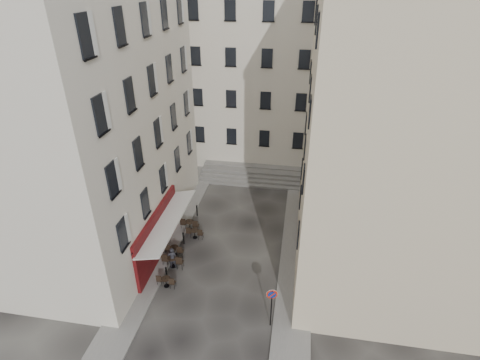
% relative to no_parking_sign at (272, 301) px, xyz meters
% --- Properties ---
extents(ground, '(90.00, 90.00, 0.00)m').
position_rel_no_parking_sign_xyz_m(ground, '(-3.36, 3.37, -1.81)').
color(ground, black).
rests_on(ground, ground).
extents(sidewalk_left, '(2.00, 22.00, 0.12)m').
position_rel_no_parking_sign_xyz_m(sidewalk_left, '(-7.86, 7.37, -1.75)').
color(sidewalk_left, slate).
rests_on(sidewalk_left, ground).
extents(sidewalk_right, '(2.00, 18.00, 0.12)m').
position_rel_no_parking_sign_xyz_m(sidewalk_right, '(1.14, 6.37, -1.75)').
color(sidewalk_right, slate).
rests_on(sidewalk_right, ground).
extents(building_left, '(12.20, 16.20, 20.60)m').
position_rel_no_parking_sign_xyz_m(building_left, '(-13.86, 6.37, 8.50)').
color(building_left, beige).
rests_on(building_left, ground).
extents(building_right, '(12.20, 14.20, 18.60)m').
position_rel_no_parking_sign_xyz_m(building_right, '(7.14, 6.87, 7.50)').
color(building_right, beige).
rests_on(building_right, ground).
extents(building_back, '(18.20, 10.20, 18.60)m').
position_rel_no_parking_sign_xyz_m(building_back, '(-4.36, 22.37, 7.50)').
color(building_back, beige).
rests_on(building_back, ground).
extents(cafe_storefront, '(1.74, 7.30, 3.50)m').
position_rel_no_parking_sign_xyz_m(cafe_storefront, '(-7.68, 4.37, 0.07)').
color(cafe_storefront, '#42090D').
rests_on(cafe_storefront, ground).
extents(stone_steps, '(9.00, 3.15, 0.80)m').
position_rel_no_parking_sign_xyz_m(stone_steps, '(-3.36, 15.94, -1.41)').
color(stone_steps, slate).
rests_on(stone_steps, ground).
extents(bollard_near, '(0.12, 0.12, 0.98)m').
position_rel_no_parking_sign_xyz_m(bollard_near, '(-6.61, 2.37, -1.28)').
color(bollard_near, black).
rests_on(bollard_near, ground).
extents(bollard_mid, '(0.12, 0.12, 0.98)m').
position_rel_no_parking_sign_xyz_m(bollard_mid, '(-6.61, 5.87, -1.28)').
color(bollard_mid, black).
rests_on(bollard_mid, ground).
extents(bollard_far, '(0.12, 0.12, 0.98)m').
position_rel_no_parking_sign_xyz_m(bollard_far, '(-6.61, 9.37, -1.28)').
color(bollard_far, black).
rests_on(bollard_far, ground).
extents(no_parking_sign, '(0.58, 0.16, 2.55)m').
position_rel_no_parking_sign_xyz_m(no_parking_sign, '(0.00, 0.00, 0.00)').
color(no_parking_sign, black).
rests_on(no_parking_sign, ground).
extents(bistro_table_a, '(1.16, 0.54, 0.82)m').
position_rel_no_parking_sign_xyz_m(bistro_table_a, '(-6.43, 1.80, -1.39)').
color(bistro_table_a, black).
rests_on(bistro_table_a, ground).
extents(bistro_table_b, '(1.39, 0.65, 0.98)m').
position_rel_no_parking_sign_xyz_m(bistro_table_b, '(-6.59, 3.51, -1.31)').
color(bistro_table_b, black).
rests_on(bistro_table_b, ground).
extents(bistro_table_c, '(1.25, 0.59, 0.88)m').
position_rel_no_parking_sign_xyz_m(bistro_table_c, '(-6.84, 4.60, -1.36)').
color(bistro_table_c, black).
rests_on(bistro_table_c, ground).
extents(bistro_table_d, '(1.22, 0.57, 0.86)m').
position_rel_no_parking_sign_xyz_m(bistro_table_d, '(-6.02, 6.64, -1.37)').
color(bistro_table_d, black).
rests_on(bistro_table_d, ground).
extents(bistro_table_e, '(1.36, 0.64, 0.96)m').
position_rel_no_parking_sign_xyz_m(bistro_table_e, '(-6.63, 7.51, -1.32)').
color(bistro_table_e, black).
rests_on(bistro_table_e, ground).
extents(pedestrian, '(0.65, 0.52, 1.57)m').
position_rel_no_parking_sign_xyz_m(pedestrian, '(-6.56, 3.43, -1.02)').
color(pedestrian, black).
rests_on(pedestrian, ground).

